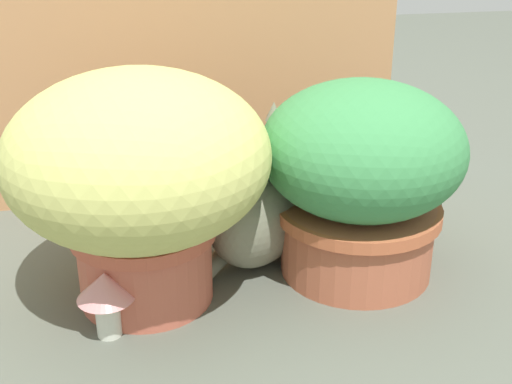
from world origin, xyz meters
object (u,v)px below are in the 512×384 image
object	(u,v)px
leafy_planter	(361,174)
mushroom_ornament_pink	(106,292)
grass_planter	(139,172)
cat	(262,204)

from	to	relation	value
leafy_planter	mushroom_ornament_pink	size ratio (longest dim) A/B	3.17
grass_planter	cat	bearing A→B (deg)	23.96
cat	grass_planter	bearing A→B (deg)	-156.04
leafy_planter	grass_planter	bearing A→B (deg)	-177.32
cat	mushroom_ornament_pink	world-z (taller)	cat
grass_planter	cat	world-z (taller)	grass_planter
grass_planter	leafy_planter	distance (m)	0.42
grass_planter	leafy_planter	world-z (taller)	grass_planter
grass_planter	cat	xyz separation A→B (m)	(0.24, 0.11, -0.13)
cat	leafy_planter	bearing A→B (deg)	-26.97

